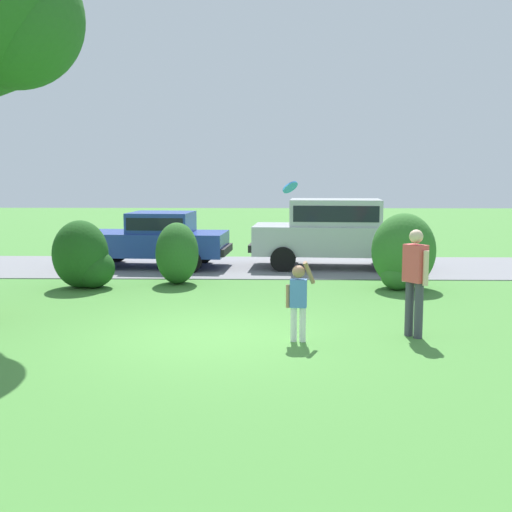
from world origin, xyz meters
TOP-DOWN VIEW (x-y plane):
  - ground_plane at (0.00, 0.00)m, footprint 80.00×80.00m
  - driveway_strip at (0.00, 7.86)m, footprint 28.00×4.40m
  - shrub_near_tree at (-3.33, 4.46)m, footprint 1.42×1.29m
  - shrub_centre_left at (-1.26, 5.05)m, footprint 1.02×1.22m
  - shrub_centre at (4.01, 4.53)m, footprint 1.46×1.32m
  - parked_sedan at (-2.29, 7.76)m, footprint 4.51×2.32m
  - parked_suv at (2.77, 7.79)m, footprint 4.82×2.35m
  - child_thrower at (1.42, -0.31)m, footprint 0.46×0.25m
  - frisbee at (1.30, 0.62)m, footprint 0.32×0.26m
  - adult_onlooker at (3.29, 0.03)m, footprint 0.38×0.45m

SIDE VIEW (x-z plane):
  - ground_plane at x=0.00m, z-range 0.00..0.00m
  - driveway_strip at x=0.00m, z-range 0.00..0.02m
  - shrub_near_tree at x=-3.33m, z-range -0.09..1.47m
  - child_thrower at x=1.42m, z-range 0.07..1.36m
  - shrub_centre_left at x=-1.26m, z-range 0.00..1.47m
  - shrub_centre at x=4.01m, z-range -0.05..1.68m
  - parked_sedan at x=-2.29m, z-range 0.07..1.63m
  - adult_onlooker at x=3.29m, z-range 0.11..1.85m
  - parked_suv at x=2.77m, z-range 0.12..2.04m
  - frisbee at x=1.30m, z-range 2.25..2.53m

